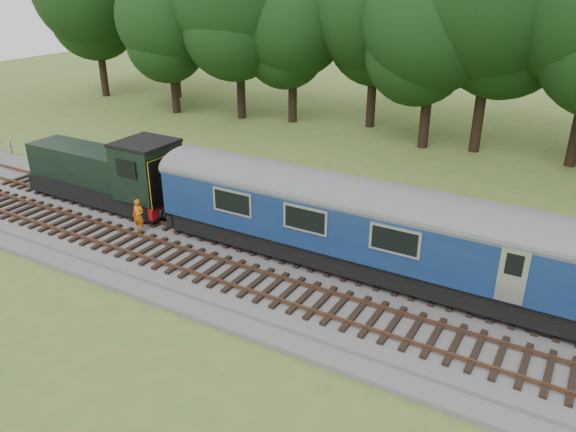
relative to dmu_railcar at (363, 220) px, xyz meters
The scene contains 9 objects.
ground 5.36m from the dmu_railcar, 162.62° to the right, with size 120.00×120.00×0.00m, color #476C27.
ballast 5.28m from the dmu_railcar, 162.62° to the right, with size 70.00×7.00×0.35m, color #4C4C4F.
track_north 4.98m from the dmu_railcar, behind, with size 67.20×2.40×0.21m.
track_south 5.82m from the dmu_railcar, 146.16° to the right, with size 67.20×2.40×0.21m.
fence 6.03m from the dmu_railcar, 145.28° to the left, with size 64.00×0.12×1.00m, color #6B6054, non-canonical shape.
tree_line 21.24m from the dmu_railcar, 102.25° to the left, with size 70.00×8.00×18.00m, color black, non-canonical shape.
dmu_railcar is the anchor object (origin of this frame).
shunter_loco 13.94m from the dmu_railcar, behind, with size 8.91×2.60×3.38m.
worker 10.57m from the dmu_railcar, behind, with size 0.57×0.38×1.57m, color #E35D0B.
Camera 1 is at (11.91, -17.19, 11.59)m, focal length 35.00 mm.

